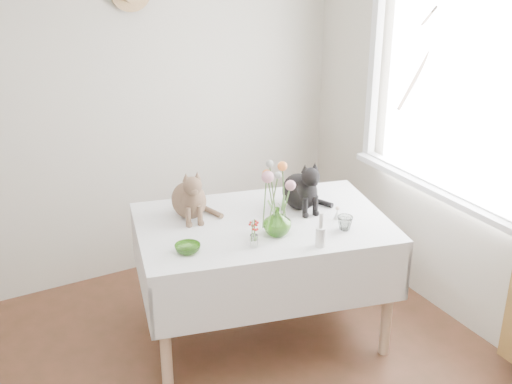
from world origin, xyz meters
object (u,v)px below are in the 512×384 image
dining_table (262,250)px  flower_vase (277,221)px  tabby_cat (188,191)px  black_cat (300,183)px

dining_table → flower_vase: flower_vase is taller
dining_table → tabby_cat: tabby_cat is taller
black_cat → tabby_cat: bearing=165.2°
flower_vase → black_cat: bearing=39.4°
tabby_cat → black_cat: bearing=-7.5°
tabby_cat → flower_vase: (0.35, -0.47, -0.08)m
tabby_cat → black_cat: size_ratio=0.99×
dining_table → flower_vase: (-0.01, -0.19, 0.28)m
dining_table → tabby_cat: size_ratio=5.01×
tabby_cat → flower_vase: size_ratio=1.97×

